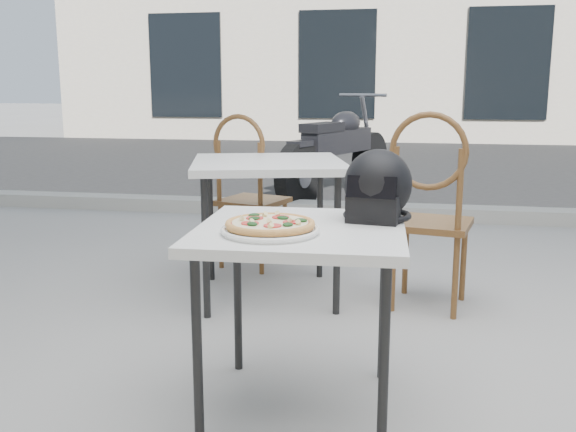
% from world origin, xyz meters
% --- Properties ---
extents(ground, '(80.00, 80.00, 0.00)m').
position_xyz_m(ground, '(0.00, 0.00, 0.00)').
color(ground, '#989590').
rests_on(ground, ground).
extents(street_asphalt, '(30.00, 8.00, 0.00)m').
position_xyz_m(street_asphalt, '(0.00, 7.00, 0.00)').
color(street_asphalt, black).
rests_on(street_asphalt, ground).
extents(curb, '(30.00, 0.25, 0.12)m').
position_xyz_m(curb, '(0.00, 3.00, 0.06)').
color(curb, '#9B9991').
rests_on(curb, ground).
extents(cafe_table_main, '(0.73, 0.73, 0.67)m').
position_xyz_m(cafe_table_main, '(-0.58, -0.54, 0.61)').
color(cafe_table_main, silver).
rests_on(cafe_table_main, ground).
extents(plate, '(0.33, 0.33, 0.02)m').
position_xyz_m(plate, '(-0.66, -0.65, 0.68)').
color(plate, white).
rests_on(plate, cafe_table_main).
extents(pizza, '(0.35, 0.35, 0.04)m').
position_xyz_m(pizza, '(-0.66, -0.65, 0.70)').
color(pizza, '#E5A254').
rests_on(pizza, plate).
extents(helmet, '(0.28, 0.29, 0.25)m').
position_xyz_m(helmet, '(-0.33, -0.36, 0.78)').
color(helmet, black).
rests_on(helmet, cafe_table_main).
extents(cafe_chair_main, '(0.46, 0.46, 1.03)m').
position_xyz_m(cafe_chair_main, '(-0.10, 0.61, 0.57)').
color(cafe_chair_main, brown).
rests_on(cafe_chair_main, ground).
extents(cafe_table_side, '(0.98, 0.98, 0.76)m').
position_xyz_m(cafe_table_side, '(-0.96, 0.70, 0.69)').
color(cafe_table_side, silver).
rests_on(cafe_table_side, ground).
extents(cafe_chair_side, '(0.47, 0.47, 0.98)m').
position_xyz_m(cafe_chair_side, '(-1.21, 1.22, 0.55)').
color(cafe_chair_side, brown).
rests_on(cafe_chair_side, ground).
extents(motorcycle, '(0.95, 2.04, 1.07)m').
position_xyz_m(motorcycle, '(-0.92, 3.93, 0.47)').
color(motorcycle, black).
rests_on(motorcycle, street_asphalt).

